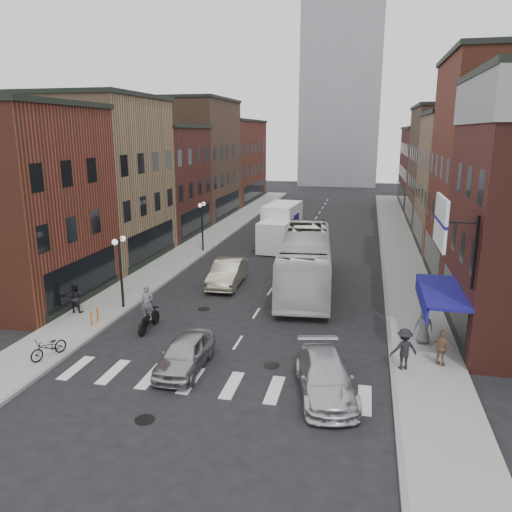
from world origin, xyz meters
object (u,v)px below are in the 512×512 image
at_px(transit_bus, 305,260).
at_px(parked_bicycle, 49,347).
at_px(ped_right_c, 424,326).
at_px(sedan_left_far, 228,273).
at_px(curb_car, 325,377).
at_px(bike_rack, 94,317).
at_px(billboard_sign, 443,223).
at_px(motorcycle_rider, 148,310).
at_px(ped_right_a, 404,349).
at_px(box_truck, 280,226).
at_px(streetlamp_far, 202,217).
at_px(streetlamp_near, 120,259).
at_px(ped_right_b, 442,348).
at_px(ped_left_solo, 75,297).
at_px(sedan_left_near, 185,353).

bearing_deg(transit_bus, parked_bicycle, -131.69).
bearing_deg(transit_bus, ped_right_c, -55.63).
relative_size(sedan_left_far, curb_car, 1.02).
bearing_deg(curb_car, bike_rack, 147.46).
relative_size(sedan_left_far, ped_right_c, 3.01).
bearing_deg(transit_bus, billboard_sign, -61.37).
height_order(motorcycle_rider, parked_bicycle, motorcycle_rider).
bearing_deg(ped_right_c, ped_right_a, 69.92).
height_order(box_truck, parked_bicycle, box_truck).
bearing_deg(motorcycle_rider, parked_bicycle, -129.16).
distance_m(billboard_sign, parked_bicycle, 17.29).
bearing_deg(bike_rack, streetlamp_far, 89.31).
xyz_separation_m(box_truck, curb_car, (5.99, -24.46, -1.05)).
bearing_deg(streetlamp_far, parked_bicycle, -90.28).
bearing_deg(ped_right_a, parked_bicycle, -10.20).
distance_m(billboard_sign, streetlamp_near, 16.68).
xyz_separation_m(streetlamp_near, curb_car, (11.82, -6.89, -2.21)).
bearing_deg(billboard_sign, ped_right_a, -143.70).
relative_size(streetlamp_far, curb_car, 0.84).
bearing_deg(box_truck, motorcycle_rider, -94.33).
bearing_deg(ped_right_c, bike_rack, 4.34).
distance_m(motorcycle_rider, sedan_left_far, 8.33).
relative_size(box_truck, ped_right_c, 5.02).
distance_m(box_truck, ped_right_b, 23.77).
xyz_separation_m(streetlamp_near, ped_left_solo, (-2.09, -1.33, -1.93)).
bearing_deg(curb_car, transit_bus, 87.10).
relative_size(streetlamp_near, ped_right_c, 2.47).
xyz_separation_m(box_truck, parked_bicycle, (-5.92, -24.18, -1.15)).
distance_m(billboard_sign, curb_car, 7.64).
height_order(bike_rack, ped_right_b, ped_right_b).
bearing_deg(ped_right_a, streetlamp_far, -69.90).
relative_size(bike_rack, sedan_left_far, 0.16).
relative_size(sedan_left_near, ped_left_solo, 2.50).
height_order(box_truck, ped_right_b, box_truck).
height_order(motorcycle_rider, transit_bus, transit_bus).
xyz_separation_m(bike_rack, parked_bicycle, (0.10, -3.91, 0.06)).
relative_size(parked_bicycle, ped_right_c, 1.06).
xyz_separation_m(box_truck, sedan_left_far, (-1.35, -11.93, -0.93)).
bearing_deg(bike_rack, box_truck, 73.45).
bearing_deg(box_truck, billboard_sign, -59.59).
bearing_deg(box_truck, streetlamp_near, -103.69).
relative_size(bike_rack, motorcycle_rider, 0.35).
xyz_separation_m(billboard_sign, streetlamp_far, (-15.99, 17.50, -3.22)).
bearing_deg(ped_right_a, box_truck, -86.50).
bearing_deg(sedan_left_far, transit_bus, 5.04).
height_order(motorcycle_rider, curb_car, motorcycle_rider).
height_order(streetlamp_near, sedan_left_near, streetlamp_near).
height_order(billboard_sign, ped_right_c, billboard_sign).
xyz_separation_m(ped_right_a, ped_right_c, (1.05, 2.88, -0.05)).
height_order(ped_right_a, ped_right_c, ped_right_a).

